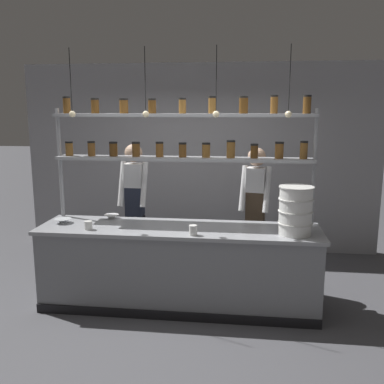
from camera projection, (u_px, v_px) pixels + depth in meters
ground_plane at (179, 305)px, 4.88m from camera, size 40.00×40.00×0.00m
back_wall at (199, 158)px, 6.68m from camera, size 5.51×0.12×2.89m
prep_counter at (179, 267)px, 4.79m from camera, size 3.11×0.76×0.92m
spice_shelf_unit at (183, 141)px, 4.85m from camera, size 2.99×0.28×2.35m
chef_left at (135, 202)px, 5.49m from camera, size 0.37×0.31×1.77m
chef_center at (255, 207)px, 5.27m from camera, size 0.40×0.33×1.74m
container_stack at (295, 210)px, 4.40m from camera, size 0.36×0.36×0.51m
prep_bowl_near_left at (63, 221)px, 4.87m from camera, size 0.19×0.19×0.05m
prep_bowl_center_front at (112, 217)px, 5.08m from camera, size 0.18×0.18×0.05m
serving_cup_front at (193, 230)px, 4.40m from camera, size 0.08×0.08×0.11m
serving_cup_by_board at (88, 225)px, 4.61m from camera, size 0.08×0.08×0.09m
pendant_light_row at (179, 110)px, 4.47m from camera, size 2.36×0.07×0.72m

